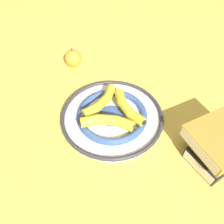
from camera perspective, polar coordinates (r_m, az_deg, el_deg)
ground_plane at (r=0.74m, az=0.82°, el=-2.87°), size 2.80×2.80×0.00m
decorative_bowl at (r=0.74m, az=0.00°, el=-1.07°), size 0.35×0.35×0.03m
banana_a at (r=0.68m, az=-0.94°, el=-2.48°), size 0.10×0.17×0.03m
banana_b at (r=0.74m, az=-2.95°, el=2.59°), size 0.18×0.06×0.03m
banana_c at (r=0.72m, az=3.85°, el=1.42°), size 0.11×0.16×0.03m
book_stack at (r=0.70m, az=26.95°, el=-7.37°), size 0.24×0.23×0.10m
apple at (r=0.96m, az=-10.11°, el=13.71°), size 0.07×0.07×0.08m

